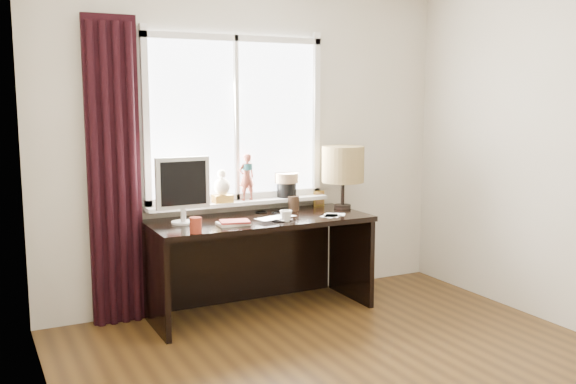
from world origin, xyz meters
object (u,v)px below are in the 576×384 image
table_lamp (343,165)px  laptop (276,219)px  desk (255,247)px  mug (286,216)px  red_cup (196,225)px  monitor (183,186)px

table_lamp → laptop: bearing=-162.9°
laptop → desk: (-0.07, 0.23, -0.26)m
mug → table_lamp: bearing=24.0°
laptop → table_lamp: (0.73, 0.22, 0.35)m
mug → laptop: bearing=120.1°
laptop → desk: 0.35m
table_lamp → mug: bearing=-156.0°
red_cup → desk: 0.79m
laptop → red_cup: bearing=177.8°
desk → table_lamp: (0.80, -0.00, 0.61)m
red_cup → table_lamp: 1.50m
laptop → table_lamp: size_ratio=0.62×
mug → desk: bearing=111.0°
red_cup → desk: size_ratio=0.06×
red_cup → monitor: 0.43m
desk → table_lamp: size_ratio=3.27×
laptop → mug: 0.10m
desk → table_lamp: bearing=-0.3°
mug → table_lamp: (0.68, 0.30, 0.32)m
laptop → mug: bearing=-75.9°
laptop → red_cup: size_ratio=2.94×
monitor → desk: bearing=3.0°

